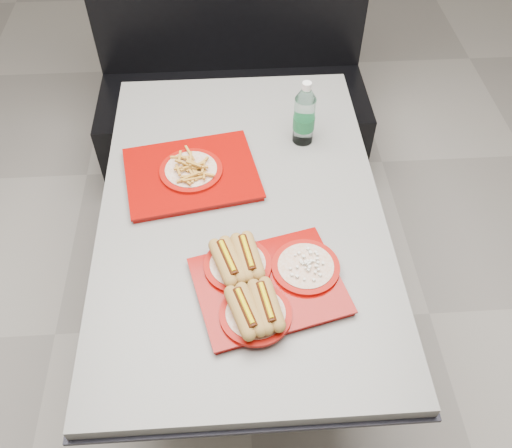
{
  "coord_description": "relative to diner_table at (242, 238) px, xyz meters",
  "views": [
    {
      "loc": [
        -0.03,
        -1.17,
        2.03
      ],
      "look_at": [
        0.04,
        -0.15,
        0.83
      ],
      "focal_mm": 38.0,
      "sensor_mm": 36.0,
      "label": 1
    }
  ],
  "objects": [
    {
      "name": "ground",
      "position": [
        0.0,
        0.0,
        -0.58
      ],
      "size": [
        6.0,
        6.0,
        0.0
      ],
      "primitive_type": "plane",
      "color": "#9B958B",
      "rests_on": "ground"
    },
    {
      "name": "booth_bench",
      "position": [
        0.0,
        1.09,
        -0.18
      ],
      "size": [
        1.3,
        0.57,
        1.35
      ],
      "color": "black",
      "rests_on": "ground"
    },
    {
      "name": "diner_table",
      "position": [
        0.0,
        0.0,
        0.0
      ],
      "size": [
        0.92,
        1.42,
        0.75
      ],
      "color": "black",
      "rests_on": "ground"
    },
    {
      "name": "water_bottle",
      "position": [
        0.23,
        0.31,
        0.27
      ],
      "size": [
        0.08,
        0.08,
        0.24
      ],
      "rotation": [
        0.0,
        0.0,
        -0.35
      ],
      "color": "silver",
      "rests_on": "diner_table"
    },
    {
      "name": "tray_far",
      "position": [
        -0.16,
        0.14,
        0.19
      ],
      "size": [
        0.48,
        0.41,
        0.09
      ],
      "rotation": [
        0.0,
        0.0,
        0.17
      ],
      "color": "#8A0703",
      "rests_on": "diner_table"
    },
    {
      "name": "tray_near",
      "position": [
        0.05,
        -0.33,
        0.2
      ],
      "size": [
        0.46,
        0.4,
        0.09
      ],
      "rotation": [
        0.0,
        0.0,
        0.24
      ],
      "color": "#8A0703",
      "rests_on": "diner_table"
    }
  ]
}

